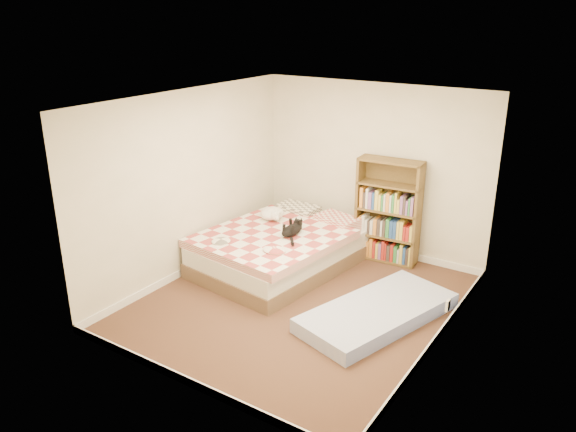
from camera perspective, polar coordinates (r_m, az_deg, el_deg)
The scene contains 6 objects.
room at distance 6.60m, azimuth 1.18°, elevation 0.39°, with size 3.51×4.01×2.51m.
bed at distance 7.92m, azimuth -0.67°, elevation -3.26°, with size 1.89×2.45×0.61m.
bookshelf at distance 8.16m, azimuth 10.11°, elevation -0.76°, with size 0.92×0.36×1.50m.
floor_mattress at distance 6.78m, azimuth 9.08°, elevation -9.66°, with size 0.88×1.96×0.18m, color #7786C7.
black_cat at distance 7.66m, azimuth 0.56°, elevation -1.35°, with size 0.29×0.72×0.16m.
white_dog at distance 8.19m, azimuth -1.61°, elevation 0.24°, with size 0.39×0.42×0.18m.
Camera 1 is at (3.29, -5.26, 3.45)m, focal length 35.00 mm.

